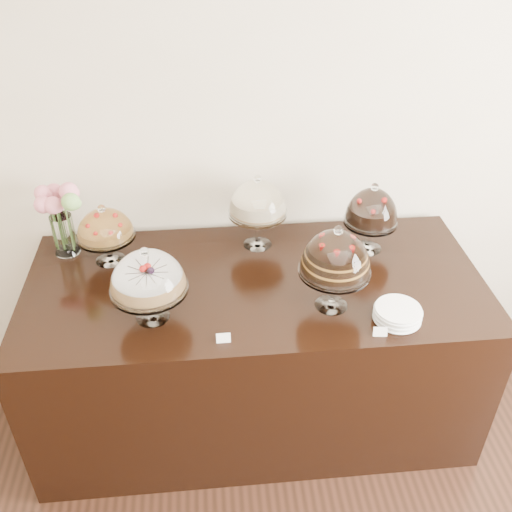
{
  "coord_description": "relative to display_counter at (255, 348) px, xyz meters",
  "views": [
    {
      "loc": [
        -0.5,
        0.29,
        2.57
      ],
      "look_at": [
        -0.29,
        2.4,
        1.08
      ],
      "focal_mm": 40.0,
      "sensor_mm": 36.0,
      "label": 1
    }
  ],
  "objects": [
    {
      "name": "cake_stand_choco_layer",
      "position": [
        0.33,
        -0.21,
        0.72
      ],
      "size": [
        0.32,
        0.32,
        0.42
      ],
      "color": "white",
      "rests_on": "display_counter"
    },
    {
      "name": "plate_stack",
      "position": [
        0.6,
        -0.34,
        0.48
      ],
      "size": [
        0.2,
        0.2,
        0.06
      ],
      "color": "white",
      "rests_on": "display_counter"
    },
    {
      "name": "cake_stand_dark_choco",
      "position": [
        0.61,
        0.22,
        0.68
      ],
      "size": [
        0.27,
        0.27,
        0.38
      ],
      "color": "white",
      "rests_on": "display_counter"
    },
    {
      "name": "wall_back",
      "position": [
        0.29,
        0.55,
        1.05
      ],
      "size": [
        5.0,
        0.04,
        3.0
      ],
      "primitive_type": "cube",
      "color": "beige",
      "rests_on": "ground"
    },
    {
      "name": "price_card_right",
      "position": [
        0.49,
        -0.43,
        0.47
      ],
      "size": [
        0.06,
        0.02,
        0.04
      ],
      "primitive_type": "cube",
      "rotation": [
        -0.21,
        0.0,
        -0.1
      ],
      "color": "white",
      "rests_on": "display_counter"
    },
    {
      "name": "price_card_left",
      "position": [
        -0.17,
        -0.41,
        0.47
      ],
      "size": [
        0.06,
        0.02,
        0.04
      ],
      "primitive_type": "cube",
      "rotation": [
        -0.21,
        0.0,
        0.01
      ],
      "color": "white",
      "rests_on": "display_counter"
    },
    {
      "name": "cake_stand_sugar_sponge",
      "position": [
        -0.47,
        -0.22,
        0.68
      ],
      "size": [
        0.34,
        0.34,
        0.37
      ],
      "color": "white",
      "rests_on": "display_counter"
    },
    {
      "name": "flower_vase",
      "position": [
        -0.93,
        0.33,
        0.69
      ],
      "size": [
        0.24,
        0.28,
        0.4
      ],
      "color": "white",
      "rests_on": "display_counter"
    },
    {
      "name": "cake_stand_fruit_tart",
      "position": [
        -0.71,
        0.24,
        0.64
      ],
      "size": [
        0.29,
        0.29,
        0.32
      ],
      "color": "white",
      "rests_on": "display_counter"
    },
    {
      "name": "display_counter",
      "position": [
        0.0,
        0.0,
        0.0
      ],
      "size": [
        2.2,
        1.0,
        0.9
      ],
      "primitive_type": "cube",
      "color": "black",
      "rests_on": "ground"
    },
    {
      "name": "cake_stand_cheesecake",
      "position": [
        0.04,
        0.31,
        0.71
      ],
      "size": [
        0.3,
        0.3,
        0.4
      ],
      "color": "white",
      "rests_on": "display_counter"
    }
  ]
}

